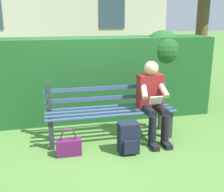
{
  "coord_description": "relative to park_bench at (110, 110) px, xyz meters",
  "views": [
    {
      "loc": [
        0.9,
        4.0,
        1.85
      ],
      "look_at": [
        0.0,
        0.1,
        0.72
      ],
      "focal_mm": 45.57,
      "sensor_mm": 36.0,
      "label": 1
    }
  ],
  "objects": [
    {
      "name": "hedge_backdrop",
      "position": [
        0.11,
        -1.01,
        0.34
      ],
      "size": [
        4.49,
        0.84,
        1.6
      ],
      "color": "#1E5123",
      "rests_on": "ground"
    },
    {
      "name": "person_seated",
      "position": [
        -0.63,
        0.17,
        0.19
      ],
      "size": [
        0.44,
        0.73,
        1.2
      ],
      "color": "maroon",
      "rests_on": "ground"
    },
    {
      "name": "handbag",
      "position": [
        0.68,
        0.49,
        -0.32
      ],
      "size": [
        0.34,
        0.13,
        0.38
      ],
      "color": "#59194C",
      "rests_on": "ground"
    },
    {
      "name": "ground",
      "position": [
        0.0,
        0.07,
        -0.44
      ],
      "size": [
        60.0,
        60.0,
        0.0
      ],
      "primitive_type": "plane",
      "color": "#517F38"
    },
    {
      "name": "park_bench",
      "position": [
        0.0,
        0.0,
        0.0
      ],
      "size": [
        1.96,
        0.52,
        0.89
      ],
      "color": "#2D3338",
      "rests_on": "ground"
    },
    {
      "name": "backpack",
      "position": [
        -0.14,
        0.59,
        -0.23
      ],
      "size": [
        0.28,
        0.27,
        0.44
      ],
      "color": "#191E33",
      "rests_on": "ground"
    }
  ]
}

